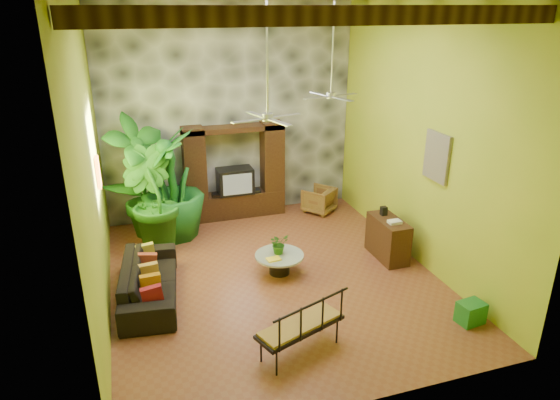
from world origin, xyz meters
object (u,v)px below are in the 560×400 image
object	(u,v)px
sofa	(150,280)
iron_bench	(302,324)
ceiling_fan_back	(331,85)
coffee_table	(279,261)
entertainment_center	(235,179)
tall_plant_c	(172,185)
side_console	(388,238)
tall_plant_b	(151,200)
tall_plant_a	(141,178)
green_bin	(471,313)
ceiling_fan_front	(268,105)
wicker_armchair	(319,200)

from	to	relation	value
sofa	iron_bench	size ratio (longest dim) A/B	1.61
ceiling_fan_back	coffee_table	xyz separation A→B (m)	(-1.44, -1.11, -3.15)
entertainment_center	coffee_table	size ratio (longest dim) A/B	2.53
ceiling_fan_back	tall_plant_c	world-z (taller)	ceiling_fan_back
side_console	ceiling_fan_back	bearing A→B (deg)	127.04
ceiling_fan_back	tall_plant_b	bearing A→B (deg)	167.85
tall_plant_a	iron_bench	size ratio (longest dim) A/B	1.90
entertainment_center	green_bin	world-z (taller)	entertainment_center
entertainment_center	ceiling_fan_back	xyz separation A→B (m)	(1.60, -1.94, 2.44)
tall_plant_a	tall_plant_b	bearing A→B (deg)	-78.25
tall_plant_c	coffee_table	bearing A→B (deg)	-53.35
coffee_table	tall_plant_b	bearing A→B (deg)	139.47
coffee_table	side_console	size ratio (longest dim) A/B	0.89
entertainment_center	side_console	xyz separation A→B (m)	(2.48, -3.10, -0.54)
ceiling_fan_front	ceiling_fan_back	size ratio (longest dim) A/B	1.00
tall_plant_a	ceiling_fan_front	bearing A→B (deg)	-56.72
tall_plant_b	side_console	distance (m)	4.98
ceiling_fan_back	tall_plant_b	distance (m)	4.40
tall_plant_b	sofa	bearing A→B (deg)	-96.77
sofa	tall_plant_a	distance (m)	2.87
ceiling_fan_back	sofa	bearing A→B (deg)	-162.52
ceiling_fan_front	sofa	distance (m)	3.73
ceiling_fan_front	green_bin	bearing A→B (deg)	-35.34
wicker_armchair	iron_bench	world-z (taller)	iron_bench
ceiling_fan_front	tall_plant_b	world-z (taller)	ceiling_fan_front
tall_plant_a	green_bin	bearing A→B (deg)	-46.25
tall_plant_a	tall_plant_b	distance (m)	0.73
side_console	green_bin	distance (m)	2.48
ceiling_fan_back	coffee_table	distance (m)	3.63
ceiling_fan_front	green_bin	distance (m)	4.75
tall_plant_b	green_bin	distance (m)	6.52
sofa	side_console	size ratio (longest dim) A/B	2.21
iron_bench	sofa	bearing A→B (deg)	110.63
tall_plant_b	side_console	world-z (taller)	tall_plant_b
green_bin	tall_plant_b	bearing A→B (deg)	136.90
tall_plant_b	coffee_table	xyz separation A→B (m)	(2.22, -1.90, -0.84)
wicker_armchair	tall_plant_c	bearing A→B (deg)	-33.26
ceiling_fan_back	wicker_armchair	distance (m)	3.47
ceiling_fan_back	iron_bench	xyz separation A→B (m)	(-1.88, -3.55, -2.86)
tall_plant_a	iron_bench	bearing A→B (deg)	-68.99
iron_bench	green_bin	xyz separation A→B (m)	(2.93, -0.07, -0.36)
entertainment_center	coffee_table	distance (m)	3.13
iron_bench	side_console	size ratio (longest dim) A/B	1.38
ceiling_fan_back	tall_plant_a	xyz separation A→B (m)	(-3.80, 1.44, -2.02)
wicker_armchair	side_console	distance (m)	2.73
entertainment_center	tall_plant_b	size ratio (longest dim) A/B	1.10
ceiling_fan_front	side_console	distance (m)	4.03
wicker_armchair	green_bin	world-z (taller)	wicker_armchair
side_console	coffee_table	bearing A→B (deg)	178.66
sofa	iron_bench	xyz separation A→B (m)	(2.02, -2.32, 0.20)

